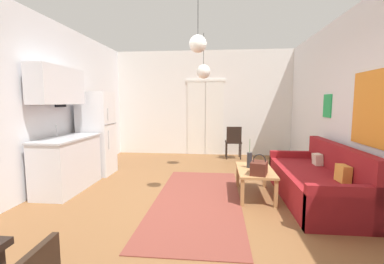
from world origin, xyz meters
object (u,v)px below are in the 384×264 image
at_px(pendant_lamp_near, 198,44).
at_px(pendant_lamp_far, 204,72).
at_px(handbag, 259,168).
at_px(accent_chair, 234,140).
at_px(refrigerator, 97,133).
at_px(couch, 318,183).
at_px(bamboo_vase, 249,160).
at_px(coffee_table, 255,172).

relative_size(pendant_lamp_near, pendant_lamp_far, 0.78).
relative_size(handbag, accent_chair, 0.40).
xyz_separation_m(handbag, refrigerator, (-3.08, 1.31, 0.31)).
bearing_deg(pendant_lamp_near, couch, 7.61).
xyz_separation_m(couch, pendant_lamp_far, (-1.83, 1.60, 1.84)).
bearing_deg(pendant_lamp_far, accent_chair, 60.81).
relative_size(refrigerator, pendant_lamp_far, 1.80).
bearing_deg(handbag, accent_chair, 93.77).
height_order(refrigerator, accent_chair, refrigerator).
distance_m(bamboo_vase, refrigerator, 3.13).
distance_m(couch, bamboo_vase, 1.06).
relative_size(handbag, pendant_lamp_near, 0.47).
bearing_deg(accent_chair, pendant_lamp_near, 75.84).
bearing_deg(couch, pendant_lamp_near, -172.39).
bearing_deg(refrigerator, handbag, -23.08).
height_order(coffee_table, accent_chair, accent_chair).
bearing_deg(couch, refrigerator, 164.30).
xyz_separation_m(coffee_table, refrigerator, (-3.06, 1.00, 0.47)).
xyz_separation_m(accent_chair, pendant_lamp_far, (-0.72, -1.29, 1.63)).
relative_size(coffee_table, handbag, 2.94).
height_order(handbag, pendant_lamp_near, pendant_lamp_near).
distance_m(accent_chair, pendant_lamp_far, 2.20).
distance_m(refrigerator, pendant_lamp_near, 2.95).
xyz_separation_m(accent_chair, pendant_lamp_near, (-0.69, -3.13, 1.81)).
relative_size(handbag, refrigerator, 0.20).
xyz_separation_m(couch, accent_chair, (-1.11, 2.89, 0.21)).
distance_m(handbag, accent_chair, 3.08).
distance_m(coffee_table, pendant_lamp_near, 2.14).
bearing_deg(refrigerator, bamboo_vase, -17.00).
bearing_deg(bamboo_vase, couch, -11.73).
relative_size(coffee_table, accent_chair, 1.18).
bearing_deg(accent_chair, handbag, 92.10).
bearing_deg(refrigerator, couch, -15.70).
height_order(couch, pendant_lamp_far, pendant_lamp_far).
bearing_deg(handbag, coffee_table, 92.47).
xyz_separation_m(handbag, accent_chair, (-0.20, 3.08, -0.04)).
bearing_deg(couch, pendant_lamp_far, 138.87).
relative_size(couch, pendant_lamp_near, 2.98).
bearing_deg(coffee_table, handbag, -87.53).
bearing_deg(accent_chair, pendant_lamp_far, 59.14).
bearing_deg(pendant_lamp_far, bamboo_vase, -59.25).
height_order(bamboo_vase, accent_chair, bamboo_vase).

